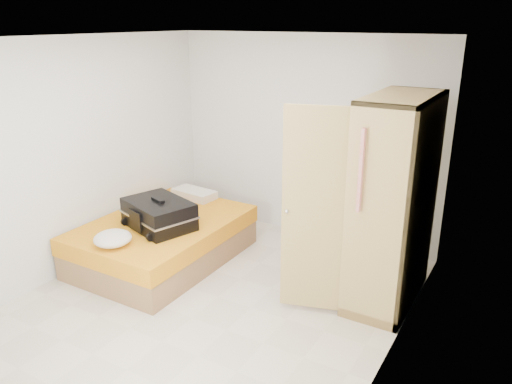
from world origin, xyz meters
The scene contains 7 objects.
room centered at (0.00, 0.00, 1.30)m, with size 4.00×4.02×2.60m.
bed centered at (-1.05, 0.38, 0.25)m, with size 1.42×2.02×0.50m.
wardrobe centered at (1.45, 0.85, 1.00)m, with size 1.15×1.35×2.10m.
person centered at (0.84, 0.68, 0.96)m, with size 0.70×0.46×1.92m, color red.
suitcase centered at (-0.97, 0.24, 0.65)m, with size 0.94×0.80×0.34m.
round_cushion centered at (-1.06, -0.38, 0.58)m, with size 0.40×0.40×0.15m, color white.
pillow centered at (-1.22, 1.23, 0.55)m, with size 0.58×0.29×0.11m, color white.
Camera 1 is at (2.66, -3.73, 2.76)m, focal length 35.00 mm.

